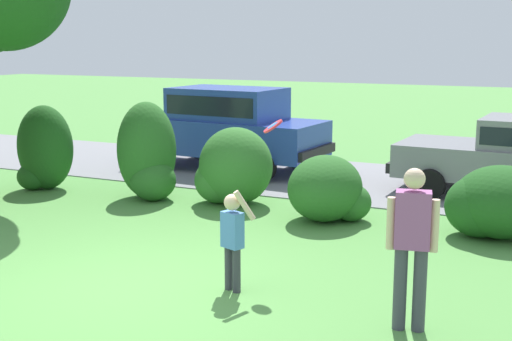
% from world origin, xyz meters
% --- Properties ---
extents(ground_plane, '(80.00, 80.00, 0.00)m').
position_xyz_m(ground_plane, '(0.00, 0.00, 0.00)').
color(ground_plane, '#518E42').
extents(driveway_strip, '(28.00, 4.40, 0.02)m').
position_xyz_m(driveway_strip, '(0.00, 7.49, 0.01)').
color(driveway_strip, slate).
rests_on(driveway_strip, ground).
extents(shrub_near_tree, '(1.21, 1.00, 1.72)m').
position_xyz_m(shrub_near_tree, '(-4.88, 4.03, 0.80)').
color(shrub_near_tree, '#1E511C').
rests_on(shrub_near_tree, ground).
extents(shrub_centre_left, '(1.24, 1.21, 1.86)m').
position_xyz_m(shrub_centre_left, '(-2.50, 4.25, 0.83)').
color(shrub_centre_left, '#286023').
rests_on(shrub_centre_left, ground).
extents(shrub_centre, '(1.47, 1.29, 1.44)m').
position_xyz_m(shrub_centre, '(-0.82, 4.51, 0.65)').
color(shrub_centre, '#33702B').
rests_on(shrub_centre, ground).
extents(shrub_centre_right, '(1.37, 1.46, 1.12)m').
position_xyz_m(shrub_centre_right, '(1.20, 4.12, 0.53)').
color(shrub_centre_right, '#286023').
rests_on(shrub_centre_right, ground).
extents(shrub_far_end, '(1.60, 1.47, 1.13)m').
position_xyz_m(shrub_far_end, '(3.86, 4.28, 0.54)').
color(shrub_far_end, '#1E511C').
rests_on(shrub_far_end, ground).
extents(parked_suv, '(4.81, 2.34, 1.92)m').
position_xyz_m(parked_suv, '(-2.49, 7.53, 1.08)').
color(parked_suv, '#28429E').
rests_on(parked_suv, ground).
extents(child_thrower, '(0.48, 0.24, 1.29)m').
position_xyz_m(child_thrower, '(1.26, 0.48, 0.72)').
color(child_thrower, '#383842').
rests_on(child_thrower, ground).
extents(frisbee, '(0.29, 0.28, 0.23)m').
position_xyz_m(frisbee, '(1.42, 1.32, 1.94)').
color(frisbee, red).
extents(adult_onlooker, '(0.52, 0.29, 1.74)m').
position_xyz_m(adult_onlooker, '(3.47, 0.25, 0.98)').
color(adult_onlooker, '#3F3F4C').
rests_on(adult_onlooker, ground).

